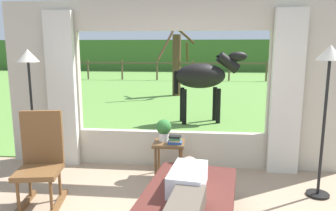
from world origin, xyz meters
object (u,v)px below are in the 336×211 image
Objects in this scene: reclining_person at (187,188)px; floor_lamp_right at (328,76)px; floor_lamp_left at (29,74)px; horse at (204,76)px; side_table at (169,149)px; pasture_tree at (177,63)px; rocking_chair at (41,160)px; potted_plant at (164,129)px; book_stack at (175,140)px.

reclining_person is 2.19m from floor_lamp_right.
horse is (2.52, 3.45, -0.32)m from floor_lamp_left.
side_table is 0.18× the size of pasture_tree.
rocking_chair is 0.62× the size of horse.
reclining_person is 1.83m from rocking_chair.
potted_plant is 3.45m from horse.
floor_lamp_left is 0.65× the size of pasture_tree.
floor_lamp_right is (3.96, -0.38, 0.04)m from floor_lamp_left.
floor_lamp_right is 4.10m from horse.
side_table is at bearing 110.01° from reclining_person.
horse is (-1.43, 3.82, -0.37)m from floor_lamp_right.
pasture_tree is (-0.48, 7.79, 0.84)m from side_table.
rocking_chair is at bearing 170.63° from reclining_person.
reclining_person is at bearing -80.70° from book_stack.
side_table is at bearing 23.84° from rocking_chair.
horse reaches higher than book_stack.
horse is (0.59, 3.37, 0.45)m from potted_plant.
horse reaches higher than potted_plant.
rocking_chair is 4.82m from horse.
book_stack is (0.09, -0.05, 0.15)m from side_table.
side_table is at bearing -36.87° from potted_plant.
floor_lamp_right is at bearing -12.75° from potted_plant.
floor_lamp_right reaches higher than horse.
floor_lamp_right is 8.55m from pasture_tree.
horse is (1.94, 4.37, 0.61)m from rocking_chair.
floor_lamp_right is at bearing -11.57° from side_table.
potted_plant is 0.11× the size of pasture_tree.
horse is at bearing 95.45° from reclining_person.
floor_lamp_right reaches higher than side_table.
reclining_person is 9.34m from pasture_tree.
pasture_tree is (-0.81, 9.27, 0.75)m from reclining_person.
potted_plant is (1.35, 1.00, 0.16)m from rocking_chair.
floor_lamp_left reaches higher than potted_plant.
horse reaches higher than rocking_chair.
floor_lamp_left is 0.97× the size of floor_lamp_right.
reclining_person reaches higher than book_stack.
reclining_person is 4.95m from horse.
pasture_tree is (-2.43, 8.19, -0.25)m from floor_lamp_right.
pasture_tree is (-0.99, 4.37, 0.11)m from horse.
side_table is 1.63× the size of potted_plant.
rocking_chair is (-1.75, 0.54, 0.02)m from reclining_person.
book_stack is at bearing 169.50° from floor_lamp_right.
pasture_tree reaches higher than floor_lamp_right.
book_stack is 2.29m from floor_lamp_left.
rocking_chair is at bearing -170.86° from floor_lamp_right.
floor_lamp_left is at bearing 174.53° from floor_lamp_right.
rocking_chair reaches higher than side_table.
pasture_tree is (0.95, 8.73, 0.72)m from rocking_chair.
floor_lamp_left is at bearing -49.43° from horse.
floor_lamp_right is (1.94, -0.40, 1.10)m from side_table.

